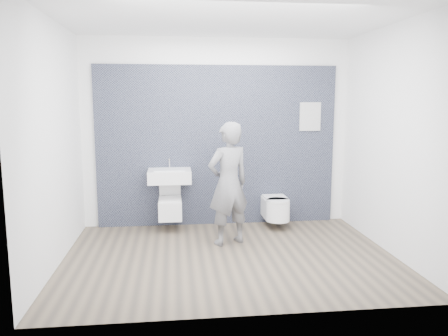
{
  "coord_description": "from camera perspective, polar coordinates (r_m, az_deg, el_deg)",
  "views": [
    {
      "loc": [
        -0.65,
        -5.06,
        1.89
      ],
      "look_at": [
        0.0,
        0.6,
        1.0
      ],
      "focal_mm": 35.0,
      "sensor_mm": 36.0,
      "label": 1
    }
  ],
  "objects": [
    {
      "name": "ground",
      "position": [
        5.44,
        0.74,
        -11.45
      ],
      "size": [
        4.0,
        4.0,
        0.0
      ],
      "primitive_type": "plane",
      "color": "brown",
      "rests_on": "ground"
    },
    {
      "name": "visitor",
      "position": [
        5.69,
        0.59,
        -2.07
      ],
      "size": [
        0.69,
        0.59,
        1.62
      ],
      "primitive_type": "imported",
      "rotation": [
        0.0,
        0.0,
        3.55
      ],
      "color": "gray",
      "rests_on": "ground"
    },
    {
      "name": "room_shell",
      "position": [
        5.1,
        0.77,
        7.2
      ],
      "size": [
        4.0,
        4.0,
        4.0
      ],
      "color": "white",
      "rests_on": "ground"
    },
    {
      "name": "toilet_square",
      "position": [
        6.45,
        -7.04,
        -5.06
      ],
      "size": [
        0.33,
        0.48,
        0.61
      ],
      "color": "white",
      "rests_on": "ground"
    },
    {
      "name": "toilet_rounded",
      "position": [
        6.57,
        6.82,
        -5.24
      ],
      "size": [
        0.35,
        0.59,
        0.32
      ],
      "color": "white",
      "rests_on": "ground"
    },
    {
      "name": "washbasin",
      "position": [
        6.36,
        -7.12,
        -0.99
      ],
      "size": [
        0.62,
        0.46,
        0.46
      ],
      "color": "white",
      "rests_on": "ground"
    },
    {
      "name": "info_placard",
      "position": [
        7.06,
        10.78,
        -6.81
      ],
      "size": [
        0.32,
        0.03,
        0.43
      ],
      "primitive_type": "cube",
      "color": "white",
      "rests_on": "ground"
    },
    {
      "name": "tile_wall",
      "position": [
        6.83,
        -0.84,
        -7.2
      ],
      "size": [
        3.6,
        0.06,
        2.4
      ],
      "primitive_type": "cube",
      "color": "black",
      "rests_on": "ground"
    }
  ]
}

